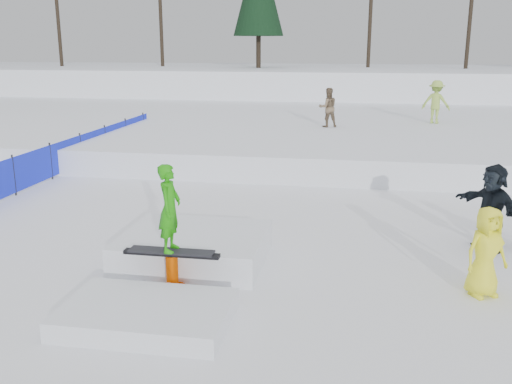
% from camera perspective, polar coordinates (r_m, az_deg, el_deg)
% --- Properties ---
extents(ground, '(120.00, 120.00, 0.00)m').
position_cam_1_polar(ground, '(9.83, -4.96, -9.01)').
color(ground, white).
extents(snow_berm, '(60.00, 14.00, 2.40)m').
position_cam_1_polar(snow_berm, '(38.86, 6.55, 10.51)').
color(snow_berm, white).
rests_on(snow_berm, ground).
extents(snow_midrise, '(50.00, 18.00, 0.80)m').
position_cam_1_polar(snow_midrise, '(25.06, 4.45, 6.49)').
color(snow_midrise, white).
rests_on(snow_midrise, ground).
extents(safety_fence, '(0.05, 16.00, 1.10)m').
position_cam_1_polar(safety_fence, '(18.00, -19.82, 2.93)').
color(safety_fence, '#1625D9').
rests_on(safety_fence, ground).
extents(walker_olive, '(0.87, 0.77, 1.50)m').
position_cam_1_polar(walker_olive, '(22.30, 7.21, 8.39)').
color(walker_olive, brown).
rests_on(walker_olive, snow_midrise).
extents(walker_ygreen, '(1.26, 0.98, 1.71)m').
position_cam_1_polar(walker_ygreen, '(24.25, 17.55, 8.58)').
color(walker_ygreen, '#A2C84C').
rests_on(walker_ygreen, snow_midrise).
extents(spectator_yellow, '(0.86, 0.74, 1.48)m').
position_cam_1_polar(spectator_yellow, '(9.78, 22.00, -5.57)').
color(spectator_yellow, '#FAF828').
rests_on(spectator_yellow, ground).
extents(spectator_dark, '(1.28, 1.61, 1.72)m').
position_cam_1_polar(spectator_dark, '(11.95, 22.50, -1.43)').
color(spectator_dark, black).
rests_on(spectator_dark, ground).
extents(jib_rail_feature, '(2.60, 4.40, 2.11)m').
position_cam_1_polar(jib_rail_feature, '(10.02, -7.35, -6.73)').
color(jib_rail_feature, white).
rests_on(jib_rail_feature, ground).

